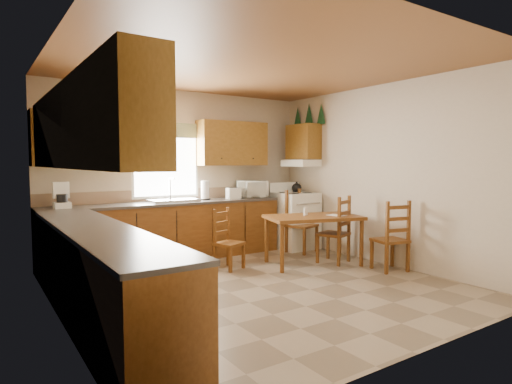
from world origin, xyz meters
TOP-DOWN VIEW (x-y plane):
  - floor at (0.00, 0.00)m, footprint 4.50×4.50m
  - ceiling at (0.00, 0.00)m, footprint 4.50×4.50m
  - wall_left at (-2.25, 0.00)m, footprint 4.50×4.50m
  - wall_right at (2.25, 0.00)m, footprint 4.50×4.50m
  - wall_back at (0.00, 2.25)m, footprint 4.50×4.50m
  - wall_front at (0.00, -2.25)m, footprint 4.50×4.50m
  - lower_cab_back at (-0.38, 1.95)m, footprint 3.75×0.60m
  - lower_cab_left at (-1.95, -0.15)m, footprint 0.60×3.60m
  - counter_back at (-0.38, 1.95)m, footprint 3.75×0.63m
  - counter_left at (-1.95, -0.15)m, footprint 0.63×3.60m
  - backsplash at (-0.38, 2.24)m, footprint 3.75×0.01m
  - upper_cab_back_left at (-1.55, 2.08)m, footprint 1.41×0.33m
  - upper_cab_back_right at (0.86, 2.08)m, footprint 1.25×0.33m
  - upper_cab_left at (-2.08, -0.15)m, footprint 0.33×3.60m
  - upper_cab_stove at (2.08, 1.65)m, footprint 0.33×0.62m
  - range_hood at (2.03, 1.65)m, footprint 0.44×0.62m
  - window_frame at (-0.30, 2.22)m, footprint 1.13×0.02m
  - window_pane at (-0.30, 2.21)m, footprint 1.05×0.01m
  - window_valance at (-0.30, 2.19)m, footprint 1.19×0.01m
  - sink_basin at (-0.30, 1.95)m, footprint 0.75×0.45m
  - pine_decal_a at (2.21, 1.33)m, footprint 0.22×0.22m
  - pine_decal_b at (2.21, 1.65)m, footprint 0.22×0.22m
  - pine_decal_c at (2.21, 1.97)m, footprint 0.22×0.22m
  - stove at (1.88, 1.62)m, footprint 0.67×0.70m
  - coffeemaker at (-1.91, 1.91)m, footprint 0.24×0.28m
  - paper_towel at (0.27, 1.98)m, footprint 0.14×0.14m
  - toaster at (0.77, 1.90)m, footprint 0.23×0.16m
  - microwave at (1.17, 1.95)m, footprint 0.59×0.53m
  - dining_table at (1.33, 0.51)m, footprint 1.54×1.14m
  - chair_near_left at (1.67, 0.43)m, footprint 0.54×0.53m
  - chair_near_right at (1.99, -0.37)m, footprint 0.50×0.49m
  - chair_far_left at (0.14, 0.97)m, footprint 0.46×0.45m
  - chair_far_right at (1.75, 1.29)m, footprint 0.55×0.53m
  - table_paper at (1.64, 0.34)m, footprint 0.23×0.28m
  - table_card at (1.26, 0.61)m, footprint 0.09×0.04m

SIDE VIEW (x-z plane):
  - floor at x=0.00m, z-range 0.00..0.00m
  - dining_table at x=1.33m, z-range 0.00..0.74m
  - chair_far_left at x=0.14m, z-range 0.00..0.86m
  - lower_cab_back at x=-0.38m, z-range 0.00..0.88m
  - lower_cab_left at x=-1.95m, z-range 0.00..0.88m
  - stove at x=1.88m, z-range 0.00..0.97m
  - chair_near_right at x=1.99m, z-range 0.00..1.00m
  - chair_near_left at x=1.67m, z-range 0.00..1.02m
  - chair_far_right at x=1.75m, z-range 0.00..1.06m
  - table_paper at x=1.64m, z-range 0.74..0.74m
  - table_card at x=1.26m, z-range 0.74..0.85m
  - counter_back at x=-0.38m, z-range 0.88..0.92m
  - counter_left at x=-1.95m, z-range 0.88..0.92m
  - sink_basin at x=-0.30m, z-range 0.92..0.96m
  - backsplash at x=-0.38m, z-range 0.92..1.10m
  - toaster at x=0.77m, z-range 0.92..1.10m
  - microwave at x=1.17m, z-range 0.92..1.21m
  - paper_towel at x=0.27m, z-range 0.92..1.23m
  - coffeemaker at x=-1.91m, z-range 0.92..1.28m
  - wall_left at x=-2.25m, z-range 1.35..1.35m
  - wall_right at x=2.25m, z-range 1.35..1.35m
  - wall_back at x=0.00m, z-range 1.35..1.35m
  - wall_front at x=0.00m, z-range 1.35..1.35m
  - range_hood at x=2.03m, z-range 1.46..1.58m
  - window_frame at x=-0.30m, z-range 0.96..2.14m
  - window_pane at x=-0.30m, z-range 1.00..2.10m
  - upper_cab_back_left at x=-1.55m, z-range 1.48..2.23m
  - upper_cab_back_right at x=0.86m, z-range 1.48..2.23m
  - upper_cab_left at x=-2.08m, z-range 1.48..2.23m
  - upper_cab_stove at x=2.08m, z-range 1.59..2.21m
  - window_valance at x=-0.30m, z-range 1.93..2.17m
  - pine_decal_a at x=2.21m, z-range 2.20..2.56m
  - pine_decal_c at x=2.21m, z-range 2.20..2.56m
  - pine_decal_b at x=2.21m, z-range 2.24..2.60m
  - ceiling at x=0.00m, z-range 2.70..2.70m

